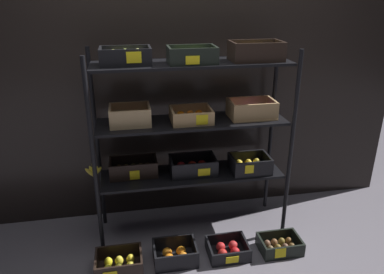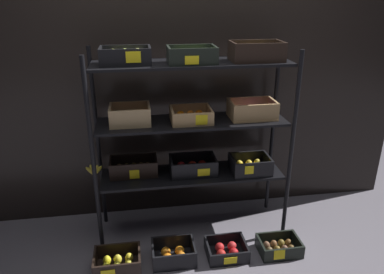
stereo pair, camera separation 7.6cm
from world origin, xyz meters
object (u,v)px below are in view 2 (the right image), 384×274
at_px(display_rack, 192,120).
at_px(crate_ground_orange, 174,254).
at_px(crate_ground_lemon, 118,263).
at_px(crate_ground_kiwi, 279,247).
at_px(crate_ground_apple_red, 226,250).

bearing_deg(display_rack, crate_ground_orange, -117.24).
distance_m(crate_ground_lemon, crate_ground_kiwi, 1.24).
bearing_deg(display_rack, crate_ground_kiwi, -33.95).
bearing_deg(crate_ground_apple_red, crate_ground_orange, 178.59).
xyz_separation_m(display_rack, crate_ground_orange, (-0.20, -0.39, -0.93)).
bearing_deg(crate_ground_kiwi, display_rack, 146.05).
bearing_deg(display_rack, crate_ground_lemon, -145.86).
height_order(crate_ground_apple_red, crate_ground_kiwi, crate_ground_kiwi).
bearing_deg(crate_ground_kiwi, crate_ground_lemon, 179.83).
bearing_deg(display_rack, crate_ground_apple_red, -62.11).
xyz_separation_m(crate_ground_orange, crate_ground_apple_red, (0.41, -0.01, -0.01)).
bearing_deg(crate_ground_apple_red, crate_ground_lemon, -178.59).
distance_m(crate_ground_orange, crate_ground_apple_red, 0.41).
distance_m(crate_ground_apple_red, crate_ground_kiwi, 0.42).
xyz_separation_m(crate_ground_orange, crate_ground_kiwi, (0.82, -0.03, -0.01)).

